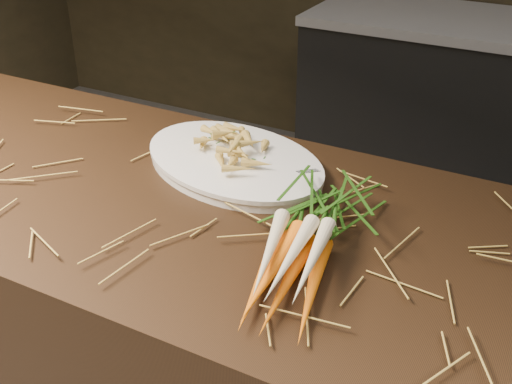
# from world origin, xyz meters

# --- Properties ---
(straw_bedding) EXTENTS (1.40, 0.60, 0.02)m
(straw_bedding) POSITION_xyz_m (0.00, 0.30, 0.91)
(straw_bedding) COLOR #AB8740
(straw_bedding) RESTS_ON main_counter
(root_veg_bunch) EXTENTS (0.22, 0.47, 0.09)m
(root_veg_bunch) POSITION_xyz_m (0.16, 0.26, 0.94)
(root_veg_bunch) COLOR #E46800
(root_veg_bunch) RESTS_ON main_counter
(serving_platter) EXTENTS (0.50, 0.41, 0.02)m
(serving_platter) POSITION_xyz_m (-0.09, 0.45, 0.91)
(serving_platter) COLOR white
(serving_platter) RESTS_ON main_counter
(roasted_veg_heap) EXTENTS (0.25, 0.21, 0.05)m
(roasted_veg_heap) POSITION_xyz_m (-0.09, 0.45, 0.95)
(roasted_veg_heap) COLOR #A88734
(roasted_veg_heap) RESTS_ON serving_platter
(serving_fork) EXTENTS (0.13, 0.12, 0.00)m
(serving_fork) POSITION_xyz_m (0.05, 0.39, 0.92)
(serving_fork) COLOR silver
(serving_fork) RESTS_ON serving_platter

